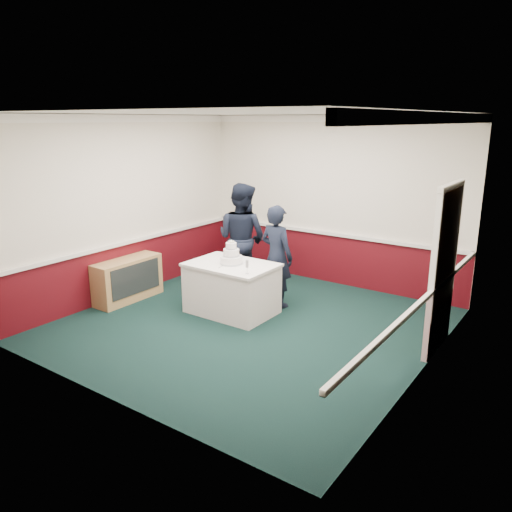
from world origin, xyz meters
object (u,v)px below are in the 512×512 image
Objects in this scene: cake_knife at (222,266)px; champagne_flute at (247,265)px; wedding_cake at (231,257)px; person_woman at (277,256)px; cake_table at (232,288)px; sideboard at (128,280)px; person_man at (242,239)px.

champagne_flute is (0.53, -0.08, 0.14)m from cake_knife.
person_woman reaches higher than wedding_cake.
cake_table is at bearing 66.46° from person_woman.
person_woman is at bearing 96.58° from champagne_flute.
sideboard is 1.92m from wedding_cake.
person_man reaches higher than cake_table.
person_man is at bearing 117.52° from cake_table.
sideboard is 5.85× the size of champagne_flute.
champagne_flute reaches higher than cake_knife.
cake_table is 0.78m from champagne_flute.
cake_table is 6.00× the size of cake_knife.
person_man is (-0.96, 1.17, 0.02)m from champagne_flute.
person_woman reaches higher than champagne_flute.
cake_knife is at bearing 110.38° from person_man.
wedding_cake is 0.19× the size of person_man.
cake_knife is (-0.03, -0.20, -0.11)m from wedding_cake.
wedding_cake is 1.00m from person_man.
cake_table is 0.50m from wedding_cake.
cake_knife is at bearing 70.98° from person_woman.
cake_table is (1.76, 0.54, 0.05)m from sideboard.
sideboard is 2.51m from person_woman.
cake_knife is at bearing 11.18° from sideboard.
sideboard is at bearing -173.39° from champagne_flute.
person_man reaches higher than person_woman.
person_woman is (-0.11, 0.94, -0.11)m from champagne_flute.
person_man is at bearing 117.52° from wedding_cake.
person_man reaches higher than sideboard.
champagne_flute is at bearing -22.07° from cake_knife.
sideboard is 0.73× the size of person_woman.
person_woman is (0.85, -0.22, -0.13)m from person_man.
sideboard is at bearing 46.42° from person_man.
cake_table is 6.44× the size of champagne_flute.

